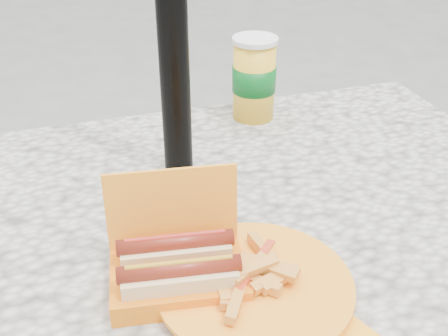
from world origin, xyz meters
name	(u,v)px	position (x,y,z in m)	size (l,w,h in m)	color
picnic_table	(204,270)	(0.00, 0.00, 0.64)	(1.20, 0.80, 0.75)	beige
hotdog_box	(178,267)	(-0.07, -0.14, 0.78)	(0.19, 0.15, 0.15)	orange
fries_plate	(256,290)	(0.02, -0.19, 0.76)	(0.27, 0.38, 0.05)	#FFA321
soda_cup	(254,78)	(0.20, 0.32, 0.84)	(0.09, 0.09, 0.17)	yellow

